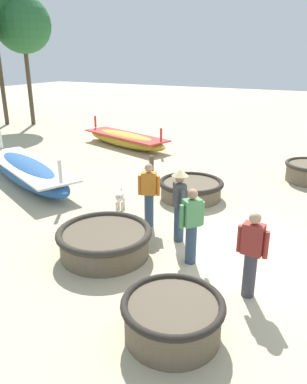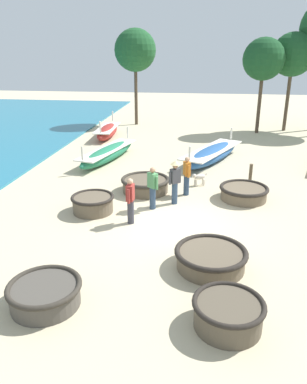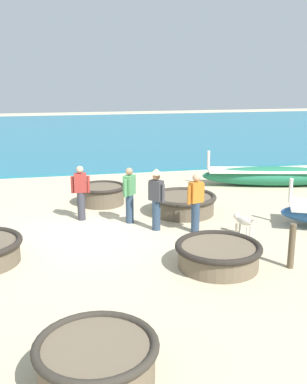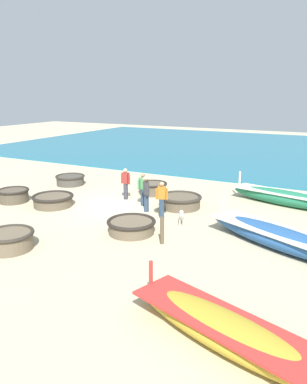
{
  "view_description": "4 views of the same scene",
  "coord_description": "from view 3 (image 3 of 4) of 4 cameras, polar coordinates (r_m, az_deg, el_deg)",
  "views": [
    {
      "loc": [
        -6.86,
        -1.29,
        3.94
      ],
      "look_at": [
        -0.06,
        2.3,
        1.11
      ],
      "focal_mm": 35.0,
      "sensor_mm": 36.0,
      "label": 1
    },
    {
      "loc": [
        1.05,
        -11.29,
        5.43
      ],
      "look_at": [
        -0.63,
        0.97,
        0.71
      ],
      "focal_mm": 35.0,
      "sensor_mm": 36.0,
      "label": 2
    },
    {
      "loc": [
        11.17,
        -0.75,
        4.02
      ],
      "look_at": [
        0.39,
        1.58,
        1.14
      ],
      "focal_mm": 42.0,
      "sensor_mm": 36.0,
      "label": 3
    },
    {
      "loc": [
        14.15,
        9.52,
        5.2
      ],
      "look_at": [
        0.22,
        2.17,
        1.0
      ],
      "focal_mm": 35.0,
      "sensor_mm": 36.0,
      "label": 4
    }
  ],
  "objects": [
    {
      "name": "sea",
      "position": [
        32.94,
        -3.84,
        7.69
      ],
      "size": [
        28.0,
        52.0,
        0.1
      ],
      "primitive_type": "cube",
      "color": "teal",
      "rests_on": "ground"
    },
    {
      "name": "coracle_front_right",
      "position": [
        14.46,
        -6.59,
        -0.23
      ],
      "size": [
        1.53,
        1.53,
        0.62
      ],
      "color": "brown",
      "rests_on": "ground"
    },
    {
      "name": "coracle_nearest",
      "position": [
        9.84,
        8.22,
        -7.8
      ],
      "size": [
        1.87,
        1.87,
        0.53
      ],
      "color": "brown",
      "rests_on": "ground"
    },
    {
      "name": "long_boat_white_hull",
      "position": [
        17.36,
        15.07,
        2.01
      ],
      "size": [
        2.22,
        5.45,
        1.31
      ],
      "color": "#237551",
      "rests_on": "ground"
    },
    {
      "name": "fisherman_standing_right",
      "position": [
        12.82,
        -9.23,
        0.07
      ],
      "size": [
        0.24,
        0.53,
        1.57
      ],
      "color": "#383842",
      "rests_on": "ground"
    },
    {
      "name": "coracle_front_left",
      "position": [
        13.42,
        3.78,
        -1.41
      ],
      "size": [
        1.98,
        1.98,
        0.58
      ],
      "color": "brown",
      "rests_on": "ground"
    },
    {
      "name": "coracle_center",
      "position": [
        6.42,
        -7.25,
        -20.44
      ],
      "size": [
        1.69,
        1.69,
        0.63
      ],
      "color": "brown",
      "rests_on": "ground"
    },
    {
      "name": "dog",
      "position": [
        11.81,
        11.26,
        -3.65
      ],
      "size": [
        0.64,
        0.4,
        0.55
      ],
      "color": "beige",
      "rests_on": "ground"
    },
    {
      "name": "ground_plane",
      "position": [
        11.9,
        -7.89,
        -5.26
      ],
      "size": [
        80.0,
        80.0,
        0.0
      ],
      "primitive_type": "plane",
      "color": "#C6B793"
    },
    {
      "name": "fisherman_hauling",
      "position": [
        11.7,
        5.38,
        -1.22
      ],
      "size": [
        0.32,
        0.5,
        1.57
      ],
      "color": "#2D425B",
      "rests_on": "ground"
    },
    {
      "name": "mooring_post_mid_beach",
      "position": [
        10.05,
        17.14,
        -6.58
      ],
      "size": [
        0.14,
        0.14,
        0.99
      ],
      "primitive_type": "cylinder",
      "color": "brown",
      "rests_on": "ground"
    },
    {
      "name": "fisherman_with_hat",
      "position": [
        11.79,
        0.36,
        -0.42
      ],
      "size": [
        0.43,
        0.39,
        1.67
      ],
      "color": "#2D425B",
      "rests_on": "ground"
    },
    {
      "name": "fisherman_standing_left",
      "position": [
        12.42,
        -3.07,
        -0.24
      ],
      "size": [
        0.43,
        0.39,
        1.57
      ],
      "color": "#2D425B",
      "rests_on": "ground"
    }
  ]
}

